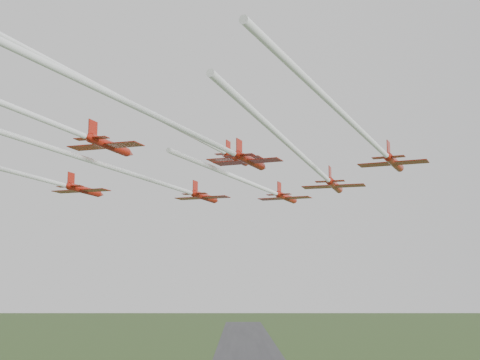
{
  "coord_description": "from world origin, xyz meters",
  "views": [
    {
      "loc": [
        -5.73,
        -101.34,
        36.57
      ],
      "look_at": [
        -5.44,
        -0.14,
        53.01
      ],
      "focal_mm": 50.0,
      "sensor_mm": 36.0,
      "label": 1
    }
  ],
  "objects_px": {
    "jet_row3_left": "(53,182)",
    "jet_row4_right": "(200,137)",
    "jet_row2_right": "(315,168)",
    "jet_row4_left": "(22,111)",
    "jet_row3_mid": "(182,130)",
    "jet_lead": "(265,189)",
    "jet_row2_left": "(164,184)",
    "jet_row3_right": "(372,141)"
  },
  "relations": [
    {
      "from": "jet_row2_left",
      "to": "jet_row3_left",
      "type": "height_order",
      "value": "jet_row2_left"
    },
    {
      "from": "jet_row3_left",
      "to": "jet_row3_mid",
      "type": "bearing_deg",
      "value": -26.54
    },
    {
      "from": "jet_row2_left",
      "to": "jet_row4_right",
      "type": "xyz_separation_m",
      "value": [
        7.59,
        -36.88,
        -1.11
      ]
    },
    {
      "from": "jet_row3_left",
      "to": "jet_row4_left",
      "type": "distance_m",
      "value": 31.72
    },
    {
      "from": "jet_row2_right",
      "to": "jet_row4_left",
      "type": "distance_m",
      "value": 38.92
    },
    {
      "from": "jet_row2_left",
      "to": "jet_row4_left",
      "type": "relative_size",
      "value": 0.94
    },
    {
      "from": "jet_row2_left",
      "to": "jet_lead",
      "type": "bearing_deg",
      "value": 60.27
    },
    {
      "from": "jet_lead",
      "to": "jet_row2_right",
      "type": "xyz_separation_m",
      "value": [
        5.5,
        -27.29,
        -1.25
      ]
    },
    {
      "from": "jet_lead",
      "to": "jet_row4_right",
      "type": "distance_m",
      "value": 51.05
    },
    {
      "from": "jet_row3_left",
      "to": "jet_row4_left",
      "type": "height_order",
      "value": "jet_row4_left"
    },
    {
      "from": "jet_row4_left",
      "to": "jet_row2_right",
      "type": "bearing_deg",
      "value": 54.4
    },
    {
      "from": "jet_row3_mid",
      "to": "jet_row3_right",
      "type": "bearing_deg",
      "value": 11.24
    },
    {
      "from": "jet_row3_left",
      "to": "jet_row4_right",
      "type": "relative_size",
      "value": 0.83
    },
    {
      "from": "jet_row3_right",
      "to": "jet_row4_right",
      "type": "bearing_deg",
      "value": -133.37
    },
    {
      "from": "jet_lead",
      "to": "jet_row3_left",
      "type": "xyz_separation_m",
      "value": [
        -31.51,
        -18.72,
        -1.75
      ]
    },
    {
      "from": "jet_row4_left",
      "to": "jet_row4_right",
      "type": "height_order",
      "value": "jet_row4_left"
    },
    {
      "from": "jet_row3_left",
      "to": "jet_row3_mid",
      "type": "height_order",
      "value": "jet_row3_mid"
    },
    {
      "from": "jet_row4_right",
      "to": "jet_row2_right",
      "type": "bearing_deg",
      "value": 81.03
    },
    {
      "from": "jet_row3_mid",
      "to": "jet_row4_right",
      "type": "bearing_deg",
      "value": -56.38
    },
    {
      "from": "jet_lead",
      "to": "jet_row4_left",
      "type": "bearing_deg",
      "value": -95.63
    },
    {
      "from": "jet_row3_left",
      "to": "jet_row4_right",
      "type": "distance_m",
      "value": 39.09
    },
    {
      "from": "jet_lead",
      "to": "jet_row3_mid",
      "type": "bearing_deg",
      "value": -84.02
    },
    {
      "from": "jet_row3_mid",
      "to": "jet_row3_right",
      "type": "distance_m",
      "value": 21.55
    },
    {
      "from": "jet_row2_right",
      "to": "jet_row4_right",
      "type": "relative_size",
      "value": 1.22
    },
    {
      "from": "jet_row3_right",
      "to": "jet_row3_left",
      "type": "bearing_deg",
      "value": 173.56
    },
    {
      "from": "jet_row2_right",
      "to": "jet_row3_right",
      "type": "relative_size",
      "value": 1.17
    },
    {
      "from": "jet_lead",
      "to": "jet_row2_left",
      "type": "relative_size",
      "value": 0.85
    },
    {
      "from": "jet_row3_mid",
      "to": "jet_row4_right",
      "type": "height_order",
      "value": "jet_row3_mid"
    },
    {
      "from": "jet_row3_left",
      "to": "jet_row2_right",
      "type": "bearing_deg",
      "value": 5.24
    },
    {
      "from": "jet_lead",
      "to": "jet_row2_left",
      "type": "height_order",
      "value": "jet_lead"
    },
    {
      "from": "jet_row3_left",
      "to": "jet_row2_left",
      "type": "bearing_deg",
      "value": 37.24
    },
    {
      "from": "jet_row2_right",
      "to": "jet_row4_left",
      "type": "xyz_separation_m",
      "value": [
        -31.63,
        -22.62,
        1.66
      ]
    },
    {
      "from": "jet_row2_left",
      "to": "jet_row2_right",
      "type": "xyz_separation_m",
      "value": [
        21.55,
        -13.88,
        -0.04
      ]
    },
    {
      "from": "jet_row3_mid",
      "to": "jet_row4_right",
      "type": "relative_size",
      "value": 1.21
    },
    {
      "from": "jet_row3_mid",
      "to": "jet_row4_left",
      "type": "height_order",
      "value": "jet_row3_mid"
    },
    {
      "from": "jet_lead",
      "to": "jet_row4_right",
      "type": "relative_size",
      "value": 1.01
    },
    {
      "from": "jet_row2_left",
      "to": "jet_row3_mid",
      "type": "bearing_deg",
      "value": -58.78
    },
    {
      "from": "jet_lead",
      "to": "jet_row2_right",
      "type": "distance_m",
      "value": 27.86
    },
    {
      "from": "jet_row2_left",
      "to": "jet_row4_left",
      "type": "distance_m",
      "value": 37.9
    },
    {
      "from": "jet_row3_left",
      "to": "jet_row3_mid",
      "type": "relative_size",
      "value": 0.69
    },
    {
      "from": "jet_row4_left",
      "to": "jet_row4_right",
      "type": "distance_m",
      "value": 17.89
    },
    {
      "from": "jet_row3_left",
      "to": "jet_row4_right",
      "type": "xyz_separation_m",
      "value": [
        23.05,
        -31.57,
        -0.57
      ]
    }
  ]
}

